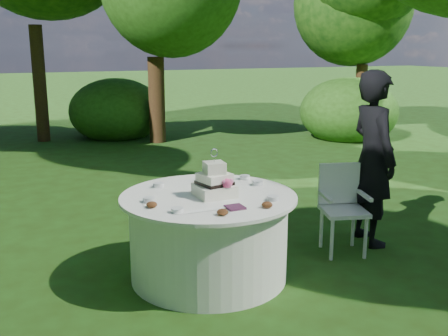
{
  "coord_description": "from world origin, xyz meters",
  "views": [
    {
      "loc": [
        -1.69,
        -4.1,
        2.05
      ],
      "look_at": [
        0.15,
        0.0,
        1.0
      ],
      "focal_mm": 42.0,
      "sensor_mm": 36.0,
      "label": 1
    }
  ],
  "objects_px": {
    "guest": "(373,159)",
    "chair": "(342,201)",
    "table": "(209,236)",
    "cake": "(215,183)",
    "napkins": "(235,207)"
  },
  "relations": [
    {
      "from": "napkins",
      "to": "chair",
      "type": "relative_size",
      "value": 0.16
    },
    {
      "from": "napkins",
      "to": "guest",
      "type": "distance_m",
      "value": 1.93
    },
    {
      "from": "napkins",
      "to": "table",
      "type": "xyz_separation_m",
      "value": [
        -0.05,
        0.45,
        -0.39
      ]
    },
    {
      "from": "napkins",
      "to": "guest",
      "type": "relative_size",
      "value": 0.08
    },
    {
      "from": "napkins",
      "to": "table",
      "type": "height_order",
      "value": "napkins"
    },
    {
      "from": "guest",
      "to": "table",
      "type": "relative_size",
      "value": 1.17
    },
    {
      "from": "chair",
      "to": "napkins",
      "type": "bearing_deg",
      "value": -161.25
    },
    {
      "from": "table",
      "to": "cake",
      "type": "height_order",
      "value": "cake"
    },
    {
      "from": "guest",
      "to": "chair",
      "type": "distance_m",
      "value": 0.58
    },
    {
      "from": "table",
      "to": "chair",
      "type": "relative_size",
      "value": 1.75
    },
    {
      "from": "guest",
      "to": "chair",
      "type": "bearing_deg",
      "value": 107.82
    },
    {
      "from": "cake",
      "to": "guest",
      "type": "bearing_deg",
      "value": 4.73
    },
    {
      "from": "table",
      "to": "cake",
      "type": "relative_size",
      "value": 3.66
    },
    {
      "from": "napkins",
      "to": "cake",
      "type": "height_order",
      "value": "cake"
    },
    {
      "from": "napkins",
      "to": "guest",
      "type": "height_order",
      "value": "guest"
    }
  ]
}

